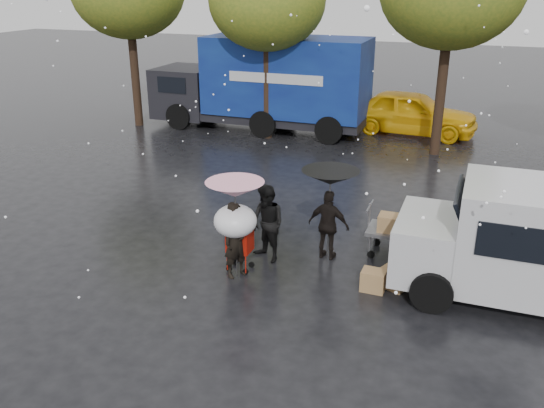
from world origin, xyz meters
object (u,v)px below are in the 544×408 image
at_px(vendor_cart, 408,225).
at_px(yellow_taxi, 412,113).
at_px(person_black, 329,225).
at_px(blue_truck, 266,84).
at_px(shopping_cart, 236,224).
at_px(person_pink, 236,240).

xyz_separation_m(vendor_cart, yellow_taxi, (-1.36, 10.42, 0.09)).
xyz_separation_m(person_black, blue_truck, (-5.16, 9.80, 1.00)).
relative_size(shopping_cart, yellow_taxi, 0.31).
bearing_deg(vendor_cart, person_pink, -146.61).
xyz_separation_m(vendor_cart, shopping_cart, (-3.07, -1.91, 0.34)).
height_order(vendor_cart, shopping_cart, shopping_cart).
distance_m(person_black, shopping_cart, 2.01).
height_order(person_pink, blue_truck, blue_truck).
relative_size(person_pink, vendor_cart, 1.02).
distance_m(vendor_cart, shopping_cart, 3.63).
bearing_deg(person_black, shopping_cart, 45.86).
bearing_deg(blue_truck, person_pink, -71.79).
xyz_separation_m(person_pink, yellow_taxi, (1.67, 12.42, 0.04)).
height_order(person_pink, shopping_cart, person_pink).
height_order(blue_truck, yellow_taxi, blue_truck).
relative_size(person_pink, yellow_taxi, 0.32).
height_order(person_black, blue_truck, blue_truck).
bearing_deg(person_black, person_pink, 48.44).
relative_size(blue_truck, yellow_taxi, 1.74).
bearing_deg(yellow_taxi, shopping_cart, 176.95).
bearing_deg(vendor_cart, person_black, -157.92).
bearing_deg(person_pink, person_black, -15.67).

